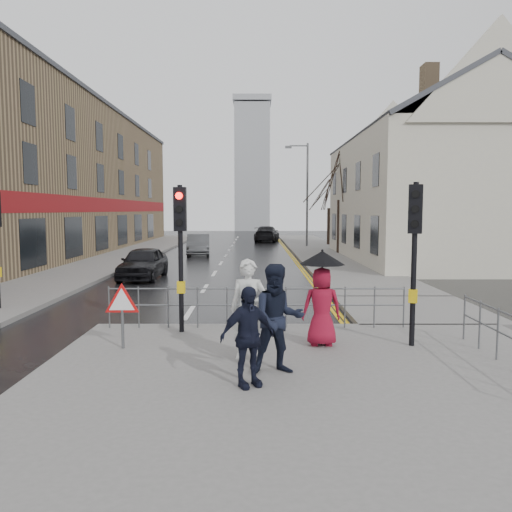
{
  "coord_description": "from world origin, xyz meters",
  "views": [
    {
      "loc": [
        1.91,
        -11.23,
        2.97
      ],
      "look_at": [
        1.94,
        4.23,
        1.54
      ],
      "focal_mm": 35.0,
      "sensor_mm": 36.0,
      "label": 1
    }
  ],
  "objects_px": {
    "pedestrian_a": "(249,309)",
    "pedestrian_d": "(247,337)",
    "pedestrian_with_umbrella": "(322,293)",
    "pedestrian_b": "(278,319)",
    "car_parked": "(143,263)",
    "car_mid": "(198,245)"
  },
  "relations": [
    {
      "from": "car_parked",
      "to": "pedestrian_with_umbrella",
      "type": "bearing_deg",
      "value": -59.81
    },
    {
      "from": "pedestrian_d",
      "to": "pedestrian_b",
      "type": "bearing_deg",
      "value": 22.87
    },
    {
      "from": "pedestrian_a",
      "to": "car_mid",
      "type": "bearing_deg",
      "value": 103.88
    },
    {
      "from": "pedestrian_a",
      "to": "pedestrian_with_umbrella",
      "type": "height_order",
      "value": "pedestrian_with_umbrella"
    },
    {
      "from": "car_mid",
      "to": "pedestrian_a",
      "type": "bearing_deg",
      "value": -86.86
    },
    {
      "from": "pedestrian_b",
      "to": "car_mid",
      "type": "xyz_separation_m",
      "value": [
        -4.16,
        24.54,
        -0.41
      ]
    },
    {
      "from": "pedestrian_a",
      "to": "pedestrian_with_umbrella",
      "type": "xyz_separation_m",
      "value": [
        1.52,
        0.93,
        0.15
      ]
    },
    {
      "from": "pedestrian_a",
      "to": "pedestrian_b",
      "type": "distance_m",
      "value": 1.0
    },
    {
      "from": "car_mid",
      "to": "pedestrian_with_umbrella",
      "type": "bearing_deg",
      "value": -82.83
    },
    {
      "from": "pedestrian_b",
      "to": "pedestrian_with_umbrella",
      "type": "height_order",
      "value": "pedestrian_with_umbrella"
    },
    {
      "from": "pedestrian_d",
      "to": "car_parked",
      "type": "bearing_deg",
      "value": 80.49
    },
    {
      "from": "pedestrian_with_umbrella",
      "to": "car_mid",
      "type": "height_order",
      "value": "pedestrian_with_umbrella"
    },
    {
      "from": "pedestrian_d",
      "to": "car_parked",
      "type": "relative_size",
      "value": 0.4
    },
    {
      "from": "pedestrian_b",
      "to": "pedestrian_with_umbrella",
      "type": "xyz_separation_m",
      "value": [
        1.0,
        1.79,
        0.15
      ]
    },
    {
      "from": "pedestrian_with_umbrella",
      "to": "car_mid",
      "type": "relative_size",
      "value": 0.48
    },
    {
      "from": "pedestrian_d",
      "to": "car_mid",
      "type": "xyz_separation_m",
      "value": [
        -3.64,
        25.19,
        -0.27
      ]
    },
    {
      "from": "pedestrian_a",
      "to": "pedestrian_d",
      "type": "distance_m",
      "value": 1.51
    },
    {
      "from": "pedestrian_a",
      "to": "pedestrian_b",
      "type": "bearing_deg",
      "value": -53.64
    },
    {
      "from": "pedestrian_a",
      "to": "pedestrian_with_umbrella",
      "type": "relative_size",
      "value": 0.96
    },
    {
      "from": "pedestrian_b",
      "to": "car_parked",
      "type": "distance_m",
      "value": 14.05
    },
    {
      "from": "pedestrian_a",
      "to": "car_mid",
      "type": "distance_m",
      "value": 23.97
    },
    {
      "from": "pedestrian_b",
      "to": "car_mid",
      "type": "bearing_deg",
      "value": 90.46
    }
  ]
}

